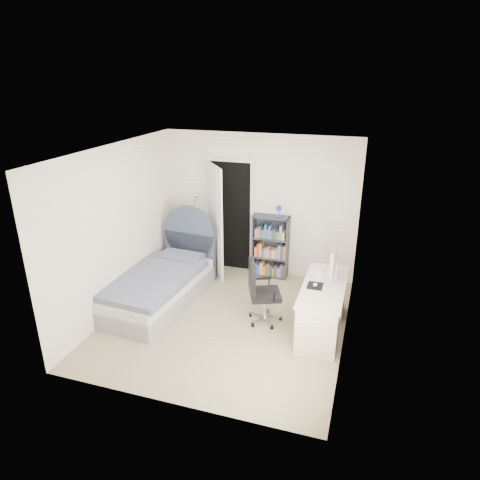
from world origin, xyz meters
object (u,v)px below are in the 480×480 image
(floor_lamp, at_px, (197,239))
(bed, at_px, (162,283))
(bookcase, at_px, (271,249))
(desk, at_px, (323,305))
(office_chair, at_px, (260,289))
(nightstand, at_px, (188,247))

(floor_lamp, bearing_deg, bed, -95.05)
(bookcase, xyz_separation_m, desk, (1.11, -1.47, -0.12))
(desk, distance_m, office_chair, 0.91)
(bed, bearing_deg, office_chair, -4.95)
(bed, height_order, desk, bed)
(office_chair, bearing_deg, desk, 4.19)
(nightstand, height_order, office_chair, office_chair)
(bed, height_order, office_chair, bed)
(floor_lamp, xyz_separation_m, office_chair, (1.55, -1.35, -0.08))
(nightstand, bearing_deg, office_chair, -39.45)
(floor_lamp, bearing_deg, nightstand, 152.18)
(bookcase, bearing_deg, desk, -53.09)
(bed, bearing_deg, floor_lamp, 84.95)
(bed, bearing_deg, bookcase, 43.97)
(nightstand, relative_size, floor_lamp, 0.39)
(bed, xyz_separation_m, bookcase, (1.45, 1.39, 0.21))
(floor_lamp, height_order, bookcase, floor_lamp)
(bed, distance_m, nightstand, 1.34)
(office_chair, bearing_deg, bookcase, 97.74)
(bed, height_order, nightstand, bed)
(bed, xyz_separation_m, floor_lamp, (0.11, 1.20, 0.31))
(bed, xyz_separation_m, desk, (2.55, -0.08, 0.09))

